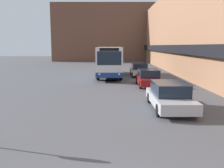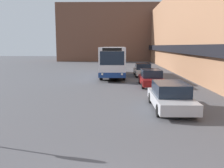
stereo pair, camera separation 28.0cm
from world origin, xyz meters
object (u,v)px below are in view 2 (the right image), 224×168
parked_car_front (170,96)px  parked_car_back (143,70)px  city_bus (113,61)px  parked_car_middle (151,78)px

parked_car_front → parked_car_back: parked_car_front is taller
city_bus → parked_car_back: size_ratio=2.27×
parked_car_front → parked_car_middle: (0.00, 7.89, -0.01)m
parked_car_middle → parked_car_back: bearing=90.0°
parked_car_back → city_bus: bearing=-171.5°
parked_car_middle → parked_car_front: bearing=-90.0°
parked_car_middle → parked_car_back: (-0.00, 7.21, 0.00)m
city_bus → parked_car_front: city_bus is taller
parked_car_front → city_bus: bearing=103.0°
city_bus → parked_car_back: city_bus is taller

